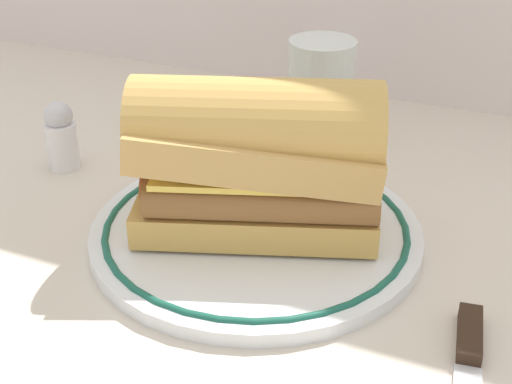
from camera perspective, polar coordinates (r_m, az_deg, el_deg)
name	(u,v)px	position (r m, az deg, el deg)	size (l,w,h in m)	color
ground_plane	(260,264)	(0.58, 0.33, -5.60)	(1.50, 1.50, 0.00)	beige
plate	(256,231)	(0.61, 0.00, -3.05)	(0.28, 0.28, 0.01)	white
sausage_sandwich	(256,157)	(0.58, 0.00, 2.78)	(0.21, 0.16, 0.13)	tan
drinking_glass	(321,95)	(0.79, 5.06, 7.52)	(0.07, 0.07, 0.10)	silver
salt_shaker	(61,136)	(0.74, -14.93, 4.24)	(0.03, 0.03, 0.07)	white
butter_knife	(469,369)	(0.50, 16.21, -13.09)	(0.04, 0.15, 0.01)	silver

